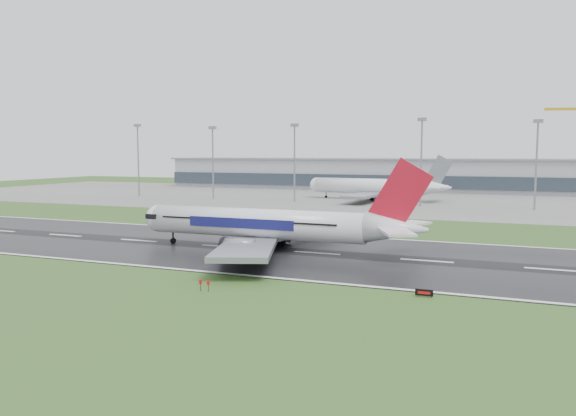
% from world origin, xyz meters
% --- Properties ---
extents(ground, '(520.00, 520.00, 0.00)m').
position_xyz_m(ground, '(0.00, 0.00, 0.00)').
color(ground, '#294D1C').
rests_on(ground, ground).
extents(runway, '(400.00, 45.00, 0.10)m').
position_xyz_m(runway, '(0.00, 0.00, 0.05)').
color(runway, black).
rests_on(runway, ground).
extents(apron, '(400.00, 130.00, 0.08)m').
position_xyz_m(apron, '(0.00, 125.00, 0.04)').
color(apron, slate).
rests_on(apron, ground).
extents(terminal, '(240.00, 36.00, 15.00)m').
position_xyz_m(terminal, '(0.00, 185.00, 7.50)').
color(terminal, '#9798A2').
rests_on(terminal, ground).
extents(main_airliner, '(57.54, 54.81, 16.96)m').
position_xyz_m(main_airliner, '(11.51, -0.23, 8.58)').
color(main_airliner, silver).
rests_on(main_airliner, runway).
extents(parked_airliner, '(62.84, 59.17, 17.13)m').
position_xyz_m(parked_airliner, '(3.43, 119.38, 8.65)').
color(parked_airliner, silver).
rests_on(parked_airliner, apron).
extents(runway_sign, '(2.31, 0.33, 1.04)m').
position_xyz_m(runway_sign, '(42.97, -24.48, 0.52)').
color(runway_sign, black).
rests_on(runway_sign, ground).
extents(floodmast_0, '(0.64, 0.64, 29.57)m').
position_xyz_m(floodmast_0, '(-94.42, 100.00, 14.79)').
color(floodmast_0, gray).
rests_on(floodmast_0, ground).
extents(floodmast_1, '(0.64, 0.64, 27.99)m').
position_xyz_m(floodmast_1, '(-58.20, 100.00, 14.00)').
color(floodmast_1, gray).
rests_on(floodmast_1, ground).
extents(floodmast_2, '(0.64, 0.64, 28.38)m').
position_xyz_m(floodmast_2, '(-23.00, 100.00, 14.19)').
color(floodmast_2, gray).
rests_on(floodmast_2, ground).
extents(floodmast_3, '(0.64, 0.64, 29.50)m').
position_xyz_m(floodmast_3, '(24.18, 100.00, 14.75)').
color(floodmast_3, gray).
rests_on(floodmast_3, ground).
extents(floodmast_4, '(0.64, 0.64, 28.16)m').
position_xyz_m(floodmast_4, '(60.77, 100.00, 14.08)').
color(floodmast_4, gray).
rests_on(floodmast_4, ground).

